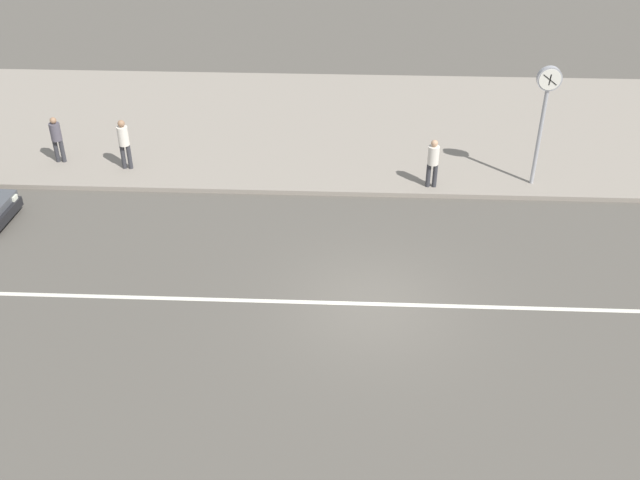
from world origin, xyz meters
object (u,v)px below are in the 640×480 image
(pedestrian_near_clock, at_px, (56,136))
(pedestrian_far_end, at_px, (124,141))
(street_clock, at_px, (546,97))
(pedestrian_by_shop, at_px, (433,160))

(pedestrian_near_clock, relative_size, pedestrian_far_end, 0.93)
(street_clock, height_order, pedestrian_far_end, street_clock)
(street_clock, xyz_separation_m, pedestrian_near_clock, (-15.07, 0.79, -1.94))
(pedestrian_by_shop, bearing_deg, pedestrian_near_clock, 174.49)
(pedestrian_near_clock, distance_m, pedestrian_by_shop, 11.98)
(pedestrian_near_clock, relative_size, pedestrian_by_shop, 0.99)
(pedestrian_near_clock, bearing_deg, pedestrian_far_end, -9.08)
(pedestrian_near_clock, xyz_separation_m, pedestrian_by_shop, (11.93, -1.15, 0.01))
(street_clock, xyz_separation_m, pedestrian_by_shop, (-3.14, -0.36, -1.93))
(pedestrian_by_shop, xyz_separation_m, pedestrian_far_end, (-9.63, 0.78, 0.06))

